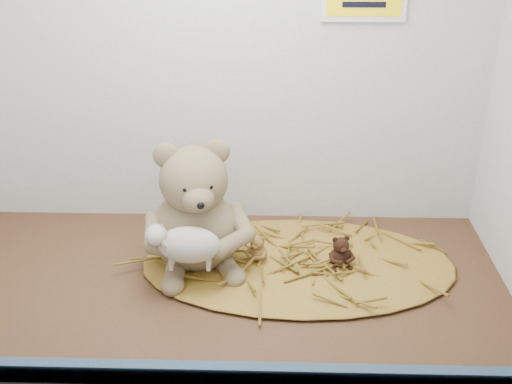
# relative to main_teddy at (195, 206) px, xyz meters

# --- Properties ---
(alcove_shell) EXTENTS (1.20, 0.60, 0.90)m
(alcove_shell) POSITION_rel_main_teddy_xyz_m (0.05, 0.01, 0.31)
(alcove_shell) COLOR #3A2314
(alcove_shell) RESTS_ON ground
(front_rail) EXTENTS (1.19, 0.02, 0.04)m
(front_rail) POSITION_rel_main_teddy_xyz_m (0.05, -0.36, -0.13)
(front_rail) COLOR #31495E
(front_rail) RESTS_ON shelf_floor
(straw_bed) EXTENTS (0.68, 0.40, 0.01)m
(straw_bed) POSITION_rel_main_teddy_xyz_m (0.22, -0.00, -0.14)
(straw_bed) COLOR brown
(straw_bed) RESTS_ON shelf_floor
(main_teddy) EXTENTS (0.29, 0.30, 0.29)m
(main_teddy) POSITION_rel_main_teddy_xyz_m (0.00, 0.00, 0.00)
(main_teddy) COLOR #877453
(main_teddy) RESTS_ON shelf_floor
(toy_lamb) EXTENTS (0.16, 0.10, 0.10)m
(toy_lamb) POSITION_rel_main_teddy_xyz_m (0.00, -0.10, -0.03)
(toy_lamb) COLOR #B4B1A1
(toy_lamb) RESTS_ON main_teddy
(mini_teddy_tan) EXTENTS (0.07, 0.07, 0.06)m
(mini_teddy_tan) POSITION_rel_main_teddy_xyz_m (0.13, 0.00, -0.10)
(mini_teddy_tan) COLOR olive
(mini_teddy_tan) RESTS_ON straw_bed
(mini_teddy_brown) EXTENTS (0.07, 0.07, 0.07)m
(mini_teddy_brown) POSITION_rel_main_teddy_xyz_m (0.31, -0.01, -0.10)
(mini_teddy_brown) COLOR black
(mini_teddy_brown) RESTS_ON straw_bed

